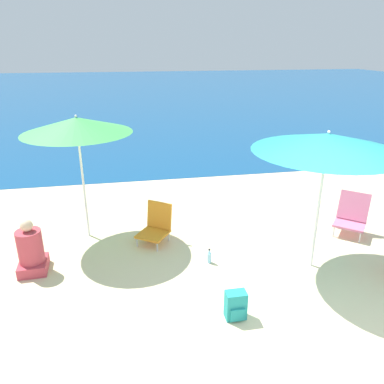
{
  "coord_description": "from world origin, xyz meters",
  "views": [
    {
      "loc": [
        -2.16,
        -3.06,
        3.1
      ],
      "look_at": [
        -1.19,
        2.17,
        1.0
      ],
      "focal_mm": 35.0,
      "sensor_mm": 36.0,
      "label": 1
    }
  ],
  "objects_px": {
    "beach_umbrella_teal": "(327,142)",
    "water_bottle": "(209,257)",
    "beach_chair_pink": "(352,215)",
    "beach_chair_orange": "(156,225)",
    "beach_umbrella_green": "(77,125)",
    "person_seated_near": "(31,251)",
    "backpack_teal": "(236,306)"
  },
  "relations": [
    {
      "from": "beach_chair_orange",
      "to": "water_bottle",
      "type": "distance_m",
      "value": 1.12
    },
    {
      "from": "beach_chair_pink",
      "to": "person_seated_near",
      "type": "height_order",
      "value": "person_seated_near"
    },
    {
      "from": "person_seated_near",
      "to": "backpack_teal",
      "type": "distance_m",
      "value": 3.03
    },
    {
      "from": "backpack_teal",
      "to": "water_bottle",
      "type": "height_order",
      "value": "backpack_teal"
    },
    {
      "from": "beach_chair_pink",
      "to": "beach_umbrella_green",
      "type": "bearing_deg",
      "value": -148.38
    },
    {
      "from": "beach_chair_orange",
      "to": "backpack_teal",
      "type": "xyz_separation_m",
      "value": [
        0.75,
        -2.1,
        -0.12
      ]
    },
    {
      "from": "beach_umbrella_teal",
      "to": "backpack_teal",
      "type": "distance_m",
      "value": 2.43
    },
    {
      "from": "beach_umbrella_green",
      "to": "beach_umbrella_teal",
      "type": "xyz_separation_m",
      "value": [
        3.35,
        -1.59,
        -0.04
      ]
    },
    {
      "from": "beach_umbrella_green",
      "to": "person_seated_near",
      "type": "xyz_separation_m",
      "value": [
        -0.72,
        -0.98,
        -1.6
      ]
    },
    {
      "from": "beach_umbrella_teal",
      "to": "backpack_teal",
      "type": "relative_size",
      "value": 5.67
    },
    {
      "from": "person_seated_near",
      "to": "water_bottle",
      "type": "bearing_deg",
      "value": -8.82
    },
    {
      "from": "beach_chair_orange",
      "to": "person_seated_near",
      "type": "distance_m",
      "value": 1.95
    },
    {
      "from": "beach_chair_pink",
      "to": "backpack_teal",
      "type": "height_order",
      "value": "beach_chair_pink"
    },
    {
      "from": "person_seated_near",
      "to": "beach_chair_pink",
      "type": "bearing_deg",
      "value": -0.41
    },
    {
      "from": "beach_umbrella_green",
      "to": "beach_chair_pink",
      "type": "bearing_deg",
      "value": -9.24
    },
    {
      "from": "beach_chair_orange",
      "to": "person_seated_near",
      "type": "height_order",
      "value": "person_seated_near"
    },
    {
      "from": "beach_umbrella_teal",
      "to": "beach_umbrella_green",
      "type": "bearing_deg",
      "value": 154.61
    },
    {
      "from": "water_bottle",
      "to": "beach_umbrella_green",
      "type": "bearing_deg",
      "value": 146.4
    },
    {
      "from": "beach_chair_pink",
      "to": "backpack_teal",
      "type": "xyz_separation_m",
      "value": [
        -2.62,
        -1.77,
        -0.17
      ]
    },
    {
      "from": "beach_chair_orange",
      "to": "person_seated_near",
      "type": "xyz_separation_m",
      "value": [
        -1.86,
        -0.58,
        0.03
      ]
    },
    {
      "from": "person_seated_near",
      "to": "backpack_teal",
      "type": "relative_size",
      "value": 2.28
    },
    {
      "from": "beach_umbrella_green",
      "to": "beach_chair_orange",
      "type": "xyz_separation_m",
      "value": [
        1.14,
        -0.4,
        -1.63
      ]
    },
    {
      "from": "beach_umbrella_green",
      "to": "beach_chair_pink",
      "type": "relative_size",
      "value": 2.88
    },
    {
      "from": "person_seated_near",
      "to": "beach_umbrella_teal",
      "type": "bearing_deg",
      "value": -11.65
    },
    {
      "from": "beach_chair_pink",
      "to": "water_bottle",
      "type": "distance_m",
      "value": 2.71
    },
    {
      "from": "beach_umbrella_green",
      "to": "beach_umbrella_teal",
      "type": "height_order",
      "value": "beach_umbrella_green"
    },
    {
      "from": "beach_chair_orange",
      "to": "backpack_teal",
      "type": "height_order",
      "value": "beach_chair_orange"
    },
    {
      "from": "beach_chair_pink",
      "to": "beach_chair_orange",
      "type": "relative_size",
      "value": 1.07
    },
    {
      "from": "beach_umbrella_teal",
      "to": "water_bottle",
      "type": "height_order",
      "value": "beach_umbrella_teal"
    },
    {
      "from": "beach_chair_pink",
      "to": "beach_chair_orange",
      "type": "height_order",
      "value": "beach_chair_pink"
    },
    {
      "from": "beach_umbrella_green",
      "to": "water_bottle",
      "type": "xyz_separation_m",
      "value": [
        1.86,
        -1.24,
        -1.84
      ]
    },
    {
      "from": "beach_umbrella_green",
      "to": "water_bottle",
      "type": "height_order",
      "value": "beach_umbrella_green"
    }
  ]
}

